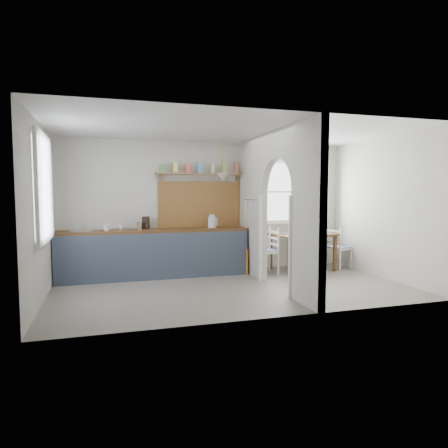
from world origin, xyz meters
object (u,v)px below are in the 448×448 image
object	(u,v)px
chair_left	(265,250)
vase	(300,229)
dining_table	(302,252)
kettle	(212,221)
chair_right	(338,247)

from	to	relation	value
chair_left	vase	world-z (taller)	vase
chair_left	vase	xyz separation A→B (m)	(0.87, 0.23, 0.39)
dining_table	vase	xyz separation A→B (m)	(0.02, 0.14, 0.46)
dining_table	kettle	xyz separation A→B (m)	(-1.84, 0.22, 0.65)
chair_left	chair_right	bearing A→B (deg)	89.46
chair_right	kettle	bearing A→B (deg)	65.06
dining_table	vase	world-z (taller)	vase
chair_left	chair_right	xyz separation A→B (m)	(1.68, 0.07, -0.01)
dining_table	kettle	bearing A→B (deg)	165.74
chair_right	kettle	xyz separation A→B (m)	(-2.67, 0.23, 0.58)
chair_left	kettle	size ratio (longest dim) A/B	3.54
dining_table	chair_right	size ratio (longest dim) A/B	1.36
chair_left	kettle	distance (m)	1.18
chair_left	kettle	xyz separation A→B (m)	(-0.99, 0.31, 0.57)
dining_table	vase	distance (m)	0.49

